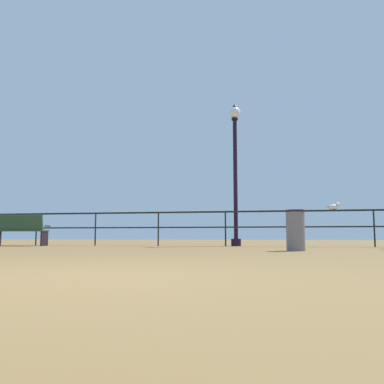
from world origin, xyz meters
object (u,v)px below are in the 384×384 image
Objects in this scene: lamppost_center at (235,162)px; trash_bin at (296,230)px; bench_far_left at (19,229)px; seagull_on_rail at (334,206)px.

trash_bin is (1.56, -3.79, -2.16)m from lamppost_center.
bench_far_left is at bearing 161.44° from trash_bin.
lamppost_center reaches higher than trash_bin.
lamppost_center is at bearing 9.19° from bench_far_left.
bench_far_left is 8.58m from trash_bin.
seagull_on_rail is 3.83m from trash_bin.
lamppost_center is (6.57, 1.06, 2.04)m from bench_far_left.
seagull_on_rail is at bearing 70.61° from trash_bin.
trash_bin is (8.13, -2.73, -0.11)m from bench_far_left.
trash_bin is (-1.25, -3.55, -0.72)m from seagull_on_rail.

